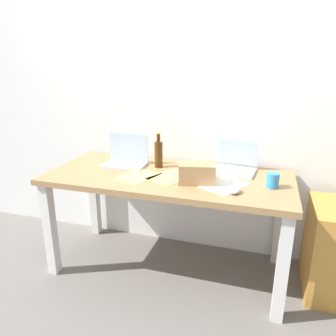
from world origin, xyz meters
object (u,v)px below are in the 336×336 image
object	(u,v)px
computer_mouse	(235,190)
cardboard_box	(197,173)
laptop_left	(126,158)
laptop_right	(235,165)
coffee_mug	(273,180)
beer_bottle	(159,154)
desk	(168,188)

from	to	relation	value
computer_mouse	cardboard_box	bearing A→B (deg)	169.62
laptop_left	laptop_right	size ratio (longest dim) A/B	1.02
computer_mouse	coffee_mug	distance (m)	0.27
computer_mouse	coffee_mug	xyz separation A→B (m)	(0.21, 0.16, 0.03)
beer_bottle	cardboard_box	size ratio (longest dim) A/B	1.12
desk	cardboard_box	world-z (taller)	cardboard_box
laptop_left	coffee_mug	distance (m)	1.09
laptop_right	computer_mouse	bearing A→B (deg)	-83.81
desk	computer_mouse	xyz separation A→B (m)	(0.49, -0.20, 0.12)
beer_bottle	computer_mouse	size ratio (longest dim) A/B	2.63
cardboard_box	coffee_mug	world-z (taller)	cardboard_box
desk	computer_mouse	size ratio (longest dim) A/B	17.05
desk	coffee_mug	xyz separation A→B (m)	(0.70, -0.04, 0.15)
beer_bottle	coffee_mug	size ratio (longest dim) A/B	2.77
desk	laptop_left	xyz separation A→B (m)	(-0.38, 0.12, 0.15)
desk	cardboard_box	size ratio (longest dim) A/B	7.28
laptop_right	coffee_mug	distance (m)	0.37
beer_bottle	cardboard_box	world-z (taller)	beer_bottle
laptop_left	laptop_right	bearing A→B (deg)	7.13
computer_mouse	cardboard_box	size ratio (longest dim) A/B	0.43
desk	beer_bottle	xyz separation A→B (m)	(-0.12, 0.15, 0.21)
cardboard_box	desk	bearing A→B (deg)	157.73
desk	coffee_mug	world-z (taller)	coffee_mug
laptop_right	laptop_left	bearing A→B (deg)	-172.87
computer_mouse	desk	bearing A→B (deg)	169.91
laptop_right	cardboard_box	world-z (taller)	laptop_right
desk	coffee_mug	distance (m)	0.71
laptop_left	cardboard_box	distance (m)	0.64
laptop_right	beer_bottle	size ratio (longest dim) A/B	1.19
beer_bottle	computer_mouse	bearing A→B (deg)	-30.24
laptop_left	laptop_right	distance (m)	0.82
laptop_left	cardboard_box	size ratio (longest dim) A/B	1.37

